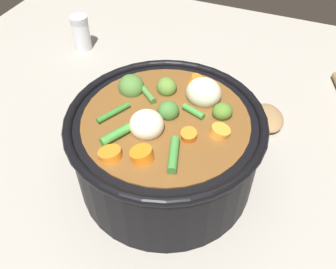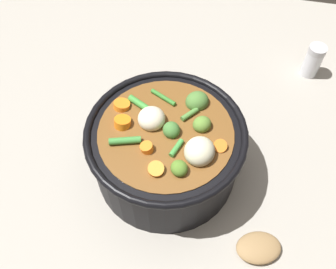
% 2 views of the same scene
% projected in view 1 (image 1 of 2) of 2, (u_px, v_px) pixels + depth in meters
% --- Properties ---
extents(ground_plane, '(1.10, 1.10, 0.00)m').
position_uv_depth(ground_plane, '(166.00, 176.00, 0.54)').
color(ground_plane, '#9E998E').
extents(cooking_pot, '(0.26, 0.26, 0.14)m').
position_uv_depth(cooking_pot, '(166.00, 146.00, 0.49)').
color(cooking_pot, black).
rests_on(cooking_pot, ground_plane).
extents(wooden_spoon, '(0.25, 0.22, 0.02)m').
position_uv_depth(wooden_spoon, '(315.00, 120.00, 0.61)').
color(wooden_spoon, '#957349').
rests_on(wooden_spoon, ground_plane).
extents(salt_shaker, '(0.04, 0.04, 0.07)m').
position_uv_depth(salt_shaker, '(81.00, 33.00, 0.75)').
color(salt_shaker, silver).
rests_on(salt_shaker, ground_plane).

